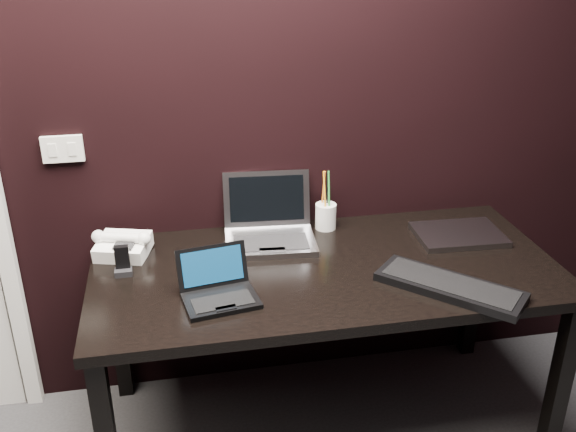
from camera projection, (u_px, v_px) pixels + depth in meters
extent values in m
plane|color=black|center=(227.00, 93.00, 2.42)|extent=(4.00, 0.00, 4.00)
cube|color=silver|center=(63.00, 149.00, 2.38)|extent=(0.15, 0.02, 0.10)
cube|color=silver|center=(52.00, 150.00, 2.36)|extent=(0.03, 0.01, 0.05)
cube|color=silver|center=(72.00, 149.00, 2.38)|extent=(0.03, 0.01, 0.05)
cube|color=black|center=(326.00, 271.00, 2.36)|extent=(1.70, 0.80, 0.04)
cube|color=black|center=(559.00, 385.00, 2.34)|extent=(0.06, 0.06, 0.70)
cube|color=black|center=(118.00, 325.00, 2.69)|extent=(0.06, 0.06, 0.70)
cube|color=black|center=(474.00, 288.00, 2.96)|extent=(0.06, 0.06, 0.70)
cube|color=black|center=(221.00, 301.00, 2.12)|extent=(0.26, 0.20, 0.02)
cube|color=black|center=(223.00, 301.00, 2.09)|extent=(0.21, 0.12, 0.00)
cube|color=black|center=(226.00, 308.00, 2.06)|extent=(0.07, 0.04, 0.00)
cube|color=black|center=(212.00, 266.00, 2.17)|extent=(0.25, 0.09, 0.14)
cube|color=#092947|center=(213.00, 266.00, 2.17)|extent=(0.21, 0.07, 0.11)
cube|color=#A2A2A7|center=(270.00, 242.00, 2.50)|extent=(0.37, 0.28, 0.02)
cube|color=black|center=(271.00, 242.00, 2.46)|extent=(0.30, 0.16, 0.00)
cube|color=gray|center=(272.00, 250.00, 2.41)|extent=(0.10, 0.05, 0.00)
cube|color=#9E9EA3|center=(267.00, 198.00, 2.59)|extent=(0.35, 0.09, 0.22)
cube|color=black|center=(267.00, 199.00, 2.58)|extent=(0.30, 0.07, 0.18)
cube|color=black|center=(450.00, 286.00, 2.19)|extent=(0.47, 0.47, 0.03)
cube|color=black|center=(450.00, 282.00, 2.18)|extent=(0.42, 0.41, 0.00)
cube|color=gray|center=(459.00, 235.00, 2.56)|extent=(0.35, 0.26, 0.02)
cube|color=white|center=(123.00, 247.00, 2.41)|extent=(0.23, 0.22, 0.08)
cylinder|color=white|center=(121.00, 238.00, 2.39)|extent=(0.18, 0.08, 0.04)
sphere|color=silver|center=(98.00, 237.00, 2.39)|extent=(0.06, 0.06, 0.05)
sphere|color=white|center=(144.00, 239.00, 2.38)|extent=(0.06, 0.06, 0.05)
cube|color=black|center=(124.00, 245.00, 2.36)|extent=(0.08, 0.07, 0.01)
cube|color=black|center=(122.00, 260.00, 2.28)|extent=(0.05, 0.03, 0.11)
cube|color=black|center=(124.00, 272.00, 2.28)|extent=(0.06, 0.05, 0.02)
cylinder|color=white|center=(326.00, 216.00, 2.62)|extent=(0.11, 0.11, 0.11)
cylinder|color=orange|center=(323.00, 189.00, 2.58)|extent=(0.01, 0.03, 0.16)
cylinder|color=green|center=(329.00, 191.00, 2.56)|extent=(0.01, 0.03, 0.16)
cylinder|color=black|center=(328.00, 189.00, 2.58)|extent=(0.01, 0.02, 0.16)
cylinder|color=orange|center=(325.00, 191.00, 2.56)|extent=(0.01, 0.04, 0.16)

